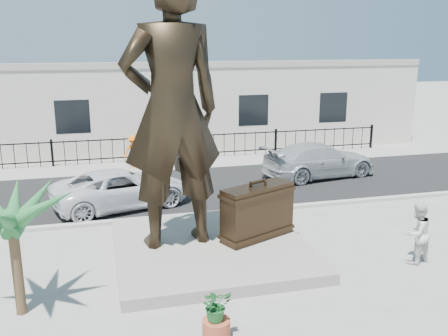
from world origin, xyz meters
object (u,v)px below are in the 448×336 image
(statue, at_px, (172,110))
(car_white, at_px, (122,188))
(suitcase, at_px, (257,212))
(tourist, at_px, (417,233))

(statue, distance_m, car_white, 5.56)
(suitcase, height_order, tourist, suitcase)
(tourist, bearing_deg, suitcase, -46.34)
(car_white, bearing_deg, tourist, -148.45)
(car_white, bearing_deg, statue, 179.31)
(statue, relative_size, tourist, 4.40)
(tourist, xyz_separation_m, car_white, (-7.30, 6.57, -0.15))
(tourist, bearing_deg, car_white, -60.32)
(statue, height_order, car_white, statue)
(suitcase, bearing_deg, tourist, -52.17)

